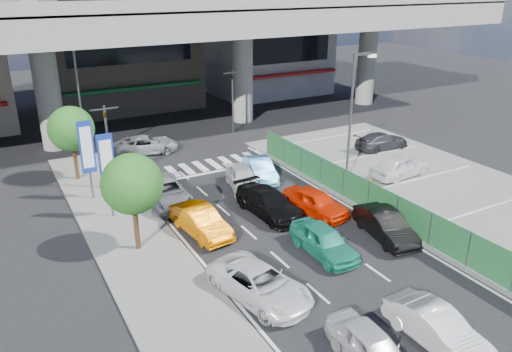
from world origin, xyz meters
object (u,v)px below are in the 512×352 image
sedan_white_front_mid (243,178)px  parked_sedan_dgrey (382,141)px  traffic_light_left (106,127)px  signboard_near (107,165)px  traffic_light_right (232,86)px  street_lamp_right (353,108)px  hatch_white_back_mid (437,328)px  van_white_back_left (372,348)px  taxi_orange_left (201,221)px  kei_truck_front_right (260,169)px  tree_far (71,129)px  tree_near (132,184)px  taxi_teal_mid (324,241)px  crossing_wagon_silver (146,145)px  sedan_white_mid_left (260,284)px  wagon_silver_front_left (165,192)px  sedan_black_mid (269,203)px  parked_sedan_white (400,166)px  taxi_orange_right (316,202)px  hatch_black_mid_right (386,225)px  traffic_cone (370,183)px  street_lamp_left (82,93)px

sedan_white_front_mid → parked_sedan_dgrey: bearing=21.3°
traffic_light_left → parked_sedan_dgrey: 19.90m
signboard_near → traffic_light_right: bearing=40.9°
street_lamp_right → hatch_white_back_mid: (-6.90, -13.43, -4.11)m
van_white_back_left → traffic_light_right: bearing=75.1°
traffic_light_left → taxi_orange_left: traffic_light_left is taller
street_lamp_right → kei_truck_front_right: street_lamp_right is taller
tree_far → sedan_white_front_mid: size_ratio=1.19×
tree_near → taxi_teal_mid: (7.47, -4.52, -2.70)m
street_lamp_right → crossing_wagon_silver: 15.53m
sedan_white_mid_left → kei_truck_front_right: 12.79m
wagon_silver_front_left → kei_truck_front_right: 6.59m
tree_far → sedan_black_mid: 13.30m
tree_near → parked_sedan_dgrey: tree_near is taller
tree_far → taxi_orange_left: tree_far is taller
traffic_light_right → parked_sedan_dgrey: 12.54m
sedan_white_front_mid → tree_far: bearing=157.6°
traffic_light_left → parked_sedan_white: (16.64, -7.09, -3.14)m
sedan_white_front_mid → parked_sedan_dgrey: sedan_white_front_mid is taller
van_white_back_left → wagon_silver_front_left: (-1.69, 15.57, 0.04)m
taxi_orange_right → hatch_black_mid_right: bearing=-82.4°
traffic_light_left → street_lamp_right: size_ratio=0.65×
traffic_light_right → tree_near: bearing=-129.8°
tree_near → sedan_white_front_mid: size_ratio=1.19×
traffic_light_right → hatch_white_back_mid: 27.14m
sedan_black_mid → hatch_white_back_mid: bearing=-94.9°
traffic_light_right → parked_sedan_dgrey: size_ratio=1.21×
hatch_black_mid_right → traffic_light_right: bearing=96.5°
tree_near → traffic_cone: (14.45, 0.25, -2.96)m
taxi_orange_right → crossing_wagon_silver: 15.21m
traffic_light_right → street_lamp_left: 11.90m
traffic_cone → parked_sedan_dgrey: bearing=43.2°
sedan_white_front_mid → traffic_cone: bearing=-16.3°
tree_near → parked_sedan_white: bearing=3.0°
wagon_silver_front_left → street_lamp_left: bearing=106.4°
parked_sedan_white → street_lamp_right: bearing=65.6°
traffic_light_right → parked_sedan_white: bearing=-70.7°
signboard_near → taxi_orange_right: size_ratio=1.16×
street_lamp_right → hatch_white_back_mid: street_lamp_right is taller
tree_near → traffic_light_right: bearing=50.2°
traffic_light_right → taxi_orange_right: size_ratio=1.28×
street_lamp_left → sedan_black_mid: (6.68, -13.66, -4.08)m
signboard_near → street_lamp_right: bearing=-7.9°
tree_far → taxi_orange_left: bearing=-68.8°
traffic_light_right → crossing_wagon_silver: bearing=-169.4°
traffic_light_left → wagon_silver_front_left: 5.25m
taxi_orange_right → kei_truck_front_right: (-0.15, 5.89, -0.03)m
tree_far → hatch_black_mid_right: 19.49m
van_white_back_left → parked_sedan_white: size_ratio=0.88×
tree_far → crossing_wagon_silver: size_ratio=1.03×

